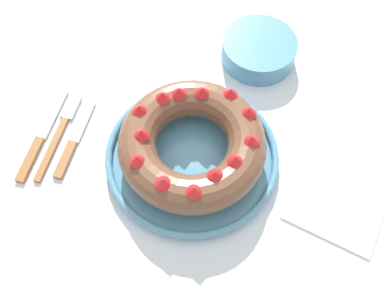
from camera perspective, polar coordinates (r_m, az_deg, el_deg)
The scene contains 9 objects.
ground_plane at distance 1.49m, azimuth 0.22°, elevation -15.87°, with size 8.00×8.00×0.00m, color gray.
dining_table at distance 0.86m, azimuth 0.37°, elevation -5.97°, with size 1.20×1.20×0.74m.
serving_dish at distance 0.78m, azimuth 0.00°, elevation -1.55°, with size 0.30×0.30×0.02m.
bundt_cake at distance 0.74m, azimuth 0.00°, elevation 0.05°, with size 0.25×0.25×0.08m.
fork at distance 0.85m, azimuth -16.36°, elevation 1.68°, with size 0.02×0.18×0.01m.
serving_knife at distance 0.85m, azimuth -18.78°, elevation 0.50°, with size 0.02×0.20×0.01m.
cake_knife at distance 0.83m, azimuth -14.95°, elevation 0.06°, with size 0.02×0.16×0.01m.
side_bowl at distance 0.91m, azimuth 8.46°, elevation 11.71°, with size 0.15×0.15×0.05m, color #518EB2.
napkin at distance 0.79m, azimuth 17.62°, elevation -8.07°, with size 0.15×0.11×0.00m, color white.
Camera 1 is at (0.08, -0.33, 1.45)m, focal length 42.00 mm.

